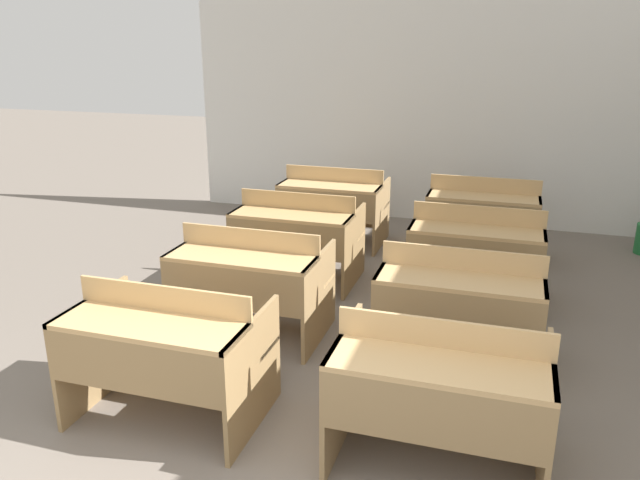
# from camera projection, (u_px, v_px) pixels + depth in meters

# --- Properties ---
(wall_back) EXTENTS (5.83, 0.06, 2.70)m
(wall_back) POSITION_uv_depth(u_px,v_px,m) (423.00, 111.00, 7.53)
(wall_back) COLOR silver
(wall_back) RESTS_ON ground_plane
(bench_front_left) EXTENTS (1.10, 0.78, 0.85)m
(bench_front_left) POSITION_uv_depth(u_px,v_px,m) (167.00, 348.00, 3.69)
(bench_front_left) COLOR #93744A
(bench_front_left) RESTS_ON ground_plane
(bench_front_right) EXTENTS (1.10, 0.78, 0.85)m
(bench_front_right) POSITION_uv_depth(u_px,v_px,m) (440.00, 390.00, 3.26)
(bench_front_right) COLOR #997A50
(bench_front_right) RESTS_ON ground_plane
(bench_second_left) EXTENTS (1.10, 0.78, 0.85)m
(bench_second_left) POSITION_uv_depth(u_px,v_px,m) (250.00, 279.00, 4.74)
(bench_second_left) COLOR #97784E
(bench_second_left) RESTS_ON ground_plane
(bench_second_right) EXTENTS (1.10, 0.78, 0.85)m
(bench_second_right) POSITION_uv_depth(u_px,v_px,m) (459.00, 303.00, 4.32)
(bench_second_right) COLOR #9A7B51
(bench_second_right) RESTS_ON ground_plane
(bench_third_left) EXTENTS (1.10, 0.78, 0.85)m
(bench_third_left) POSITION_uv_depth(u_px,v_px,m) (297.00, 234.00, 5.81)
(bench_third_left) COLOR olive
(bench_third_left) RESTS_ON ground_plane
(bench_third_right) EXTENTS (1.10, 0.78, 0.85)m
(bench_third_right) POSITION_uv_depth(u_px,v_px,m) (476.00, 250.00, 5.36)
(bench_third_right) COLOR #94764C
(bench_third_right) RESTS_ON ground_plane
(bench_back_left) EXTENTS (1.10, 0.78, 0.85)m
(bench_back_left) POSITION_uv_depth(u_px,v_px,m) (333.00, 203.00, 6.90)
(bench_back_left) COLOR #97794E
(bench_back_left) RESTS_ON ground_plane
(bench_back_right) EXTENTS (1.10, 0.78, 0.85)m
(bench_back_right) POSITION_uv_depth(u_px,v_px,m) (483.00, 215.00, 6.43)
(bench_back_right) COLOR #97784E
(bench_back_right) RESTS_ON ground_plane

